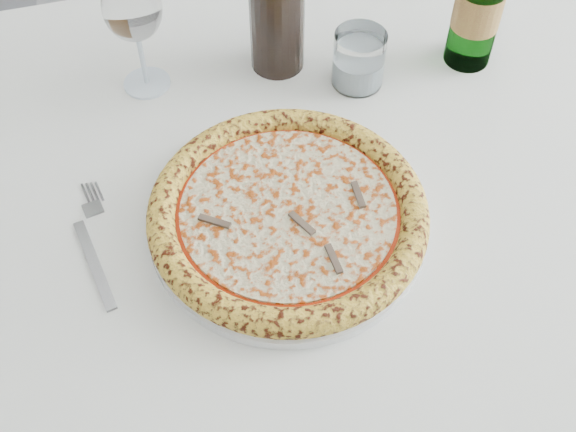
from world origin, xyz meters
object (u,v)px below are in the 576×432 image
dining_table (275,207)px  wine_glass (133,11)px  pizza (288,213)px  plate (288,222)px  tumbler (359,62)px

dining_table → wine_glass: (-0.15, 0.19, 0.21)m
pizza → wine_glass: bearing=117.7°
plate → dining_table: bearing=90.0°
dining_table → plate: plate is taller
pizza → dining_table: bearing=90.0°
plate → pizza: pizza is taller
pizza → tumbler: tumbler is taller
wine_glass → tumbler: wine_glass is taller
dining_table → tumbler: tumbler is taller
tumbler → pizza: bearing=-121.5°
dining_table → plate: bearing=-90.0°
pizza → wine_glass: size_ratio=1.92×
plate → tumbler: 0.28m
dining_table → tumbler: size_ratio=18.94×
tumbler → dining_table: bearing=-136.4°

